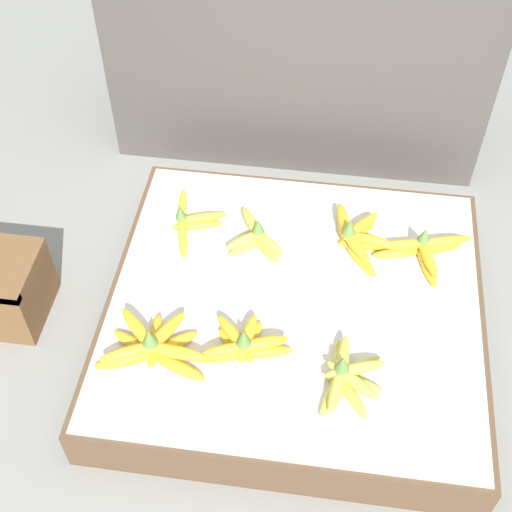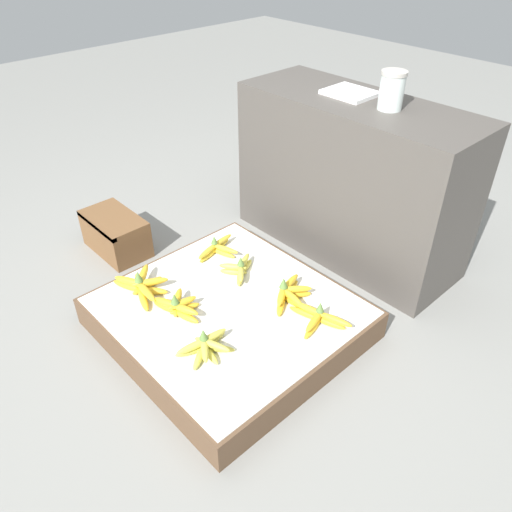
% 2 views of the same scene
% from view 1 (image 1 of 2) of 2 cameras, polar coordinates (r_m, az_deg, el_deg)
% --- Properties ---
extents(ground_plane, '(10.00, 10.00, 0.00)m').
position_cam_1_polar(ground_plane, '(1.97, 2.98, -5.97)').
color(ground_plane, gray).
extents(display_platform, '(0.97, 0.92, 0.14)m').
position_cam_1_polar(display_platform, '(1.91, 3.06, -4.79)').
color(display_platform, brown).
rests_on(display_platform, ground_plane).
extents(back_vendor_table, '(1.17, 0.45, 0.79)m').
position_cam_1_polar(back_vendor_table, '(2.34, 3.76, 17.74)').
color(back_vendor_table, '#4C4742').
rests_on(back_vendor_table, ground_plane).
extents(banana_bunch_front_left, '(0.28, 0.19, 0.11)m').
position_cam_1_polar(banana_bunch_front_left, '(1.75, -8.26, -7.21)').
color(banana_bunch_front_left, gold).
rests_on(banana_bunch_front_left, display_platform).
extents(banana_bunch_front_midleft, '(0.24, 0.15, 0.11)m').
position_cam_1_polar(banana_bunch_front_midleft, '(1.73, -1.04, -7.07)').
color(banana_bunch_front_midleft, gold).
rests_on(banana_bunch_front_midleft, display_platform).
extents(banana_bunch_front_midright, '(0.16, 0.22, 0.10)m').
position_cam_1_polar(banana_bunch_front_midright, '(1.70, 7.25, -9.59)').
color(banana_bunch_front_midright, gold).
rests_on(banana_bunch_front_midright, display_platform).
extents(banana_bunch_middle_left, '(0.16, 0.25, 0.09)m').
position_cam_1_polar(banana_bunch_middle_left, '(2.00, -5.50, 2.67)').
color(banana_bunch_middle_left, gold).
rests_on(banana_bunch_middle_left, display_platform).
extents(banana_bunch_middle_midleft, '(0.17, 0.18, 0.10)m').
position_cam_1_polar(banana_bunch_middle_midleft, '(1.95, -0.02, 1.52)').
color(banana_bunch_middle_midleft, gold).
rests_on(banana_bunch_middle_midleft, display_platform).
extents(banana_bunch_middle_midright, '(0.17, 0.24, 0.11)m').
position_cam_1_polar(banana_bunch_middle_midright, '(1.97, 8.02, 1.55)').
color(banana_bunch_middle_midright, gold).
rests_on(banana_bunch_middle_midright, display_platform).
extents(banana_bunch_middle_right, '(0.27, 0.18, 0.10)m').
position_cam_1_polar(banana_bunch_middle_right, '(1.97, 13.27, 0.45)').
color(banana_bunch_middle_right, gold).
rests_on(banana_bunch_middle_right, display_platform).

